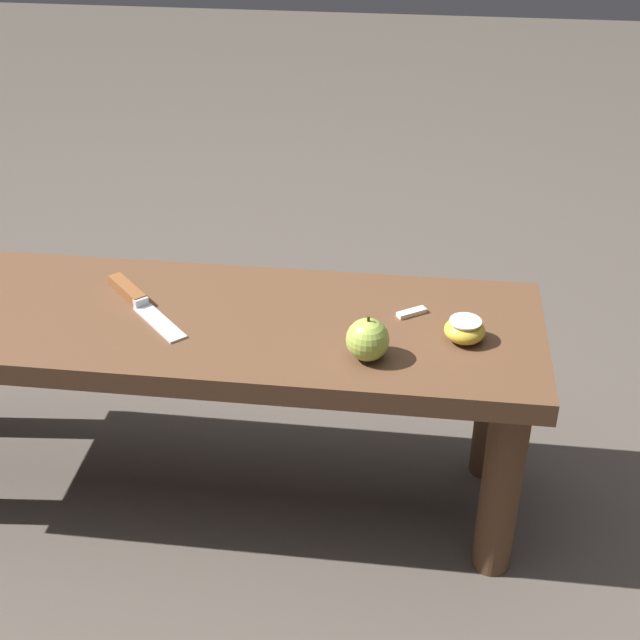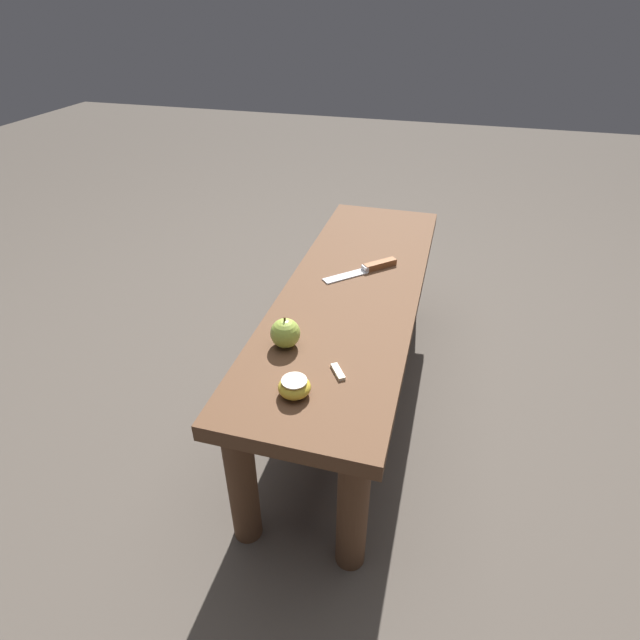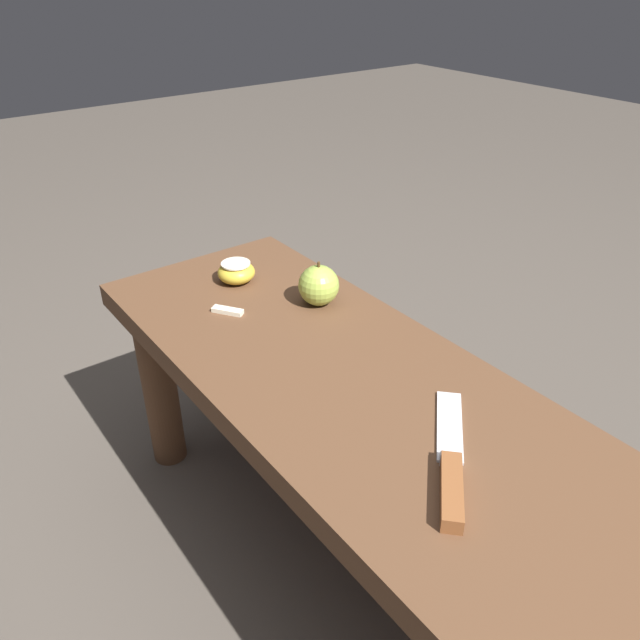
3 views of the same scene
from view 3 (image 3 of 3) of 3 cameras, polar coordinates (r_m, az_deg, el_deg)
ground_plane at (r=1.14m, az=6.12°, el=-24.71°), size 8.00×8.00×0.00m
wooden_bench at (r=0.89m, az=7.32°, el=-12.55°), size 1.22×0.37×0.40m
knife at (r=0.76m, az=11.88°, el=-13.38°), size 0.19×0.19×0.02m
apple_whole at (r=1.07m, az=-0.12°, el=3.19°), size 0.07×0.07×0.08m
apple_cut at (r=1.16m, az=-7.66°, el=4.37°), size 0.07×0.07×0.04m
apple_slice_near_knife at (r=1.06m, az=-8.45°, el=0.85°), size 0.05×0.04×0.01m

